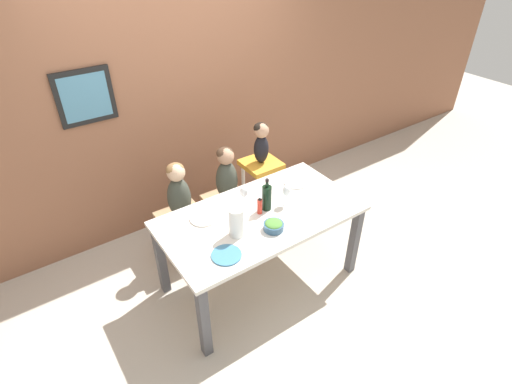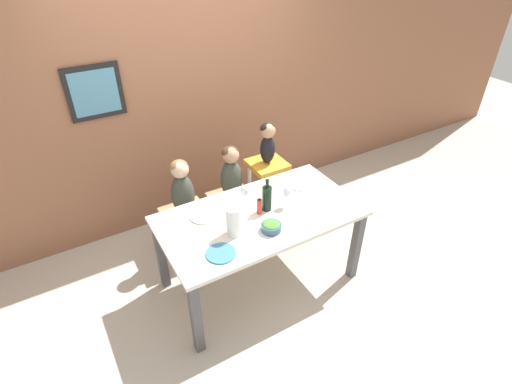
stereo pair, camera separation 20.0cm
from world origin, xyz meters
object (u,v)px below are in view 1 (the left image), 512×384
object	(u,v)px
person_child_center	(226,174)
dinner_plate_back_left	(204,218)
chair_far_left	(183,222)
person_child_left	(178,191)
wine_bottle	(267,197)
paper_towel_roll	(237,222)
salad_bowl_large	(274,225)
wine_glass_far	(244,192)
dinner_plate_front_left	(226,255)
dinner_plate_back_right	(296,182)
wine_glass_near	(287,191)
chair_far_center	(228,204)
person_baby_right	(261,140)
chair_right_highchair	(261,176)

from	to	relation	value
person_child_center	dinner_plate_back_left	distance (m)	0.71
chair_far_left	person_child_left	bearing A→B (deg)	90.00
wine_bottle	paper_towel_roll	bearing A→B (deg)	-160.21
salad_bowl_large	wine_glass_far	bearing A→B (deg)	92.50
wine_glass_far	salad_bowl_large	xyz separation A→B (m)	(0.02, -0.39, -0.10)
person_child_center	dinner_plate_front_left	distance (m)	1.12
dinner_plate_front_left	dinner_plate_back_right	bearing A→B (deg)	24.02
wine_glass_far	salad_bowl_large	bearing A→B (deg)	-87.50
wine_glass_near	dinner_plate_back_right	world-z (taller)	wine_glass_near
chair_far_left	person_child_left	world-z (taller)	person_child_left
chair_far_center	person_baby_right	xyz separation A→B (m)	(0.40, 0.00, 0.59)
paper_towel_roll	dinner_plate_back_right	xyz separation A→B (m)	(0.82, 0.30, -0.11)
person_child_left	paper_towel_roll	bearing A→B (deg)	-82.42
person_baby_right	dinner_plate_back_left	xyz separation A→B (m)	(-0.91, -0.49, -0.22)
person_child_left	person_baby_right	world-z (taller)	person_baby_right
person_baby_right	dinner_plate_front_left	world-z (taller)	person_baby_right
chair_right_highchair	person_baby_right	distance (m)	0.40
chair_far_center	person_child_left	bearing A→B (deg)	179.88
wine_glass_far	salad_bowl_large	world-z (taller)	wine_glass_far
wine_bottle	wine_glass_far	size ratio (longest dim) A/B	1.55
person_baby_right	paper_towel_roll	world-z (taller)	person_baby_right
salad_bowl_large	dinner_plate_front_left	bearing A→B (deg)	-174.59
chair_right_highchair	person_child_center	world-z (taller)	person_child_center
salad_bowl_large	person_baby_right	bearing A→B (deg)	60.02
wine_bottle	chair_right_highchair	bearing A→B (deg)	58.02
chair_right_highchair	dinner_plate_back_right	world-z (taller)	dinner_plate_back_right
chair_right_highchair	dinner_plate_front_left	bearing A→B (deg)	-135.68
wine_glass_far	dinner_plate_back_right	bearing A→B (deg)	1.77
wine_glass_far	salad_bowl_large	distance (m)	0.40
paper_towel_roll	person_child_left	bearing A→B (deg)	97.58
person_baby_right	dinner_plate_front_left	distance (m)	1.39
person_baby_right	chair_right_highchair	bearing A→B (deg)	-90.00
salad_bowl_large	person_child_left	bearing A→B (deg)	112.15
person_child_left	person_child_center	bearing A→B (deg)	0.00
chair_far_center	dinner_plate_back_left	world-z (taller)	dinner_plate_back_left
chair_far_left	chair_far_center	xyz separation A→B (m)	(0.50, 0.00, 0.00)
person_child_center	paper_towel_roll	bearing A→B (deg)	-115.92
wine_glass_near	salad_bowl_large	bearing A→B (deg)	-144.24
chair_right_highchair	dinner_plate_front_left	world-z (taller)	dinner_plate_front_left
chair_right_highchair	paper_towel_roll	xyz separation A→B (m)	(-0.79, -0.80, 0.30)
chair_far_left	chair_far_center	size ratio (longest dim) A/B	1.00
person_child_left	dinner_plate_back_left	bearing A→B (deg)	-91.35
person_child_left	paper_towel_roll	xyz separation A→B (m)	(0.11, -0.81, 0.13)
wine_glass_far	paper_towel_roll	bearing A→B (deg)	-131.64
chair_far_center	person_baby_right	world-z (taller)	person_baby_right
chair_right_highchair	wine_glass_near	bearing A→B (deg)	-109.20
chair_far_center	dinner_plate_back_left	size ratio (longest dim) A/B	2.10
chair_far_left	dinner_plate_back_left	distance (m)	0.62
person_child_center	chair_right_highchair	bearing A→B (deg)	-0.15
person_child_left	chair_far_center	bearing A→B (deg)	-0.12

